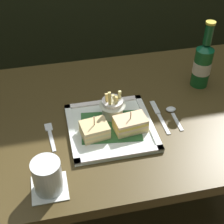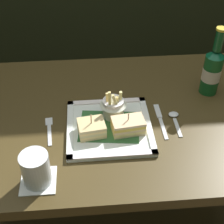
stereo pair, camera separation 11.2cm
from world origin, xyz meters
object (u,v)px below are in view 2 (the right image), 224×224
(sandwich_half_left, at_px, (92,128))
(fork, at_px, (49,129))
(beer_bottle, at_px, (212,70))
(water_glass, at_px, (36,171))
(dining_table, at_px, (114,142))
(fries_cup, at_px, (113,105))
(spoon, at_px, (174,118))
(square_plate, at_px, (109,127))
(knife, at_px, (160,120))
(sandwich_half_right, at_px, (128,126))

(sandwich_half_left, relative_size, fork, 0.70)
(beer_bottle, distance_m, fork, 0.62)
(beer_bottle, bearing_deg, water_glass, -148.10)
(dining_table, xyz_separation_m, fries_cup, (-0.01, -0.02, 0.20))
(beer_bottle, bearing_deg, spoon, -138.08)
(fries_cup, distance_m, spoon, 0.22)
(square_plate, height_order, spoon, square_plate)
(fork, relative_size, knife, 0.77)
(sandwich_half_right, relative_size, fries_cup, 0.97)
(dining_table, height_order, spoon, spoon)
(square_plate, xyz_separation_m, water_glass, (-0.22, -0.20, 0.04))
(beer_bottle, distance_m, spoon, 0.23)
(beer_bottle, bearing_deg, fries_cup, -161.78)
(fries_cup, bearing_deg, beer_bottle, 18.22)
(sandwich_half_left, relative_size, water_glass, 0.94)
(sandwich_half_left, bearing_deg, knife, 13.25)
(beer_bottle, xyz_separation_m, water_glass, (-0.60, -0.38, -0.05))
(square_plate, relative_size, beer_bottle, 1.07)
(square_plate, bearing_deg, water_glass, -137.21)
(sandwich_half_left, xyz_separation_m, fries_cup, (0.08, 0.08, 0.02))
(fries_cup, bearing_deg, square_plate, -108.35)
(sandwich_half_right, bearing_deg, beer_bottle, 31.68)
(dining_table, relative_size, spoon, 11.42)
(sandwich_half_left, bearing_deg, beer_bottle, 24.48)
(sandwich_half_left, distance_m, spoon, 0.29)
(square_plate, bearing_deg, sandwich_half_right, -25.17)
(sandwich_half_right, xyz_separation_m, fork, (-0.26, 0.04, -0.03))
(sandwich_half_right, relative_size, knife, 0.63)
(beer_bottle, height_order, spoon, beer_bottle)
(dining_table, relative_size, square_plate, 5.03)
(fork, bearing_deg, dining_table, 15.74)
(knife, height_order, spoon, spoon)
(sandwich_half_left, bearing_deg, fork, 164.24)
(square_plate, bearing_deg, fork, 176.52)
(beer_bottle, height_order, water_glass, beer_bottle)
(fries_cup, bearing_deg, knife, -9.08)
(square_plate, xyz_separation_m, knife, (0.18, 0.03, -0.00))
(square_plate, xyz_separation_m, fork, (-0.20, 0.01, -0.00))
(fries_cup, height_order, beer_bottle, beer_bottle)
(square_plate, height_order, beer_bottle, beer_bottle)
(spoon, bearing_deg, sandwich_half_right, -160.68)
(knife, bearing_deg, dining_table, 163.07)
(dining_table, bearing_deg, square_plate, -108.11)
(fries_cup, height_order, spoon, fries_cup)
(sandwich_half_right, bearing_deg, dining_table, 108.33)
(dining_table, bearing_deg, fries_cup, -107.48)
(sandwich_half_right, height_order, water_glass, water_glass)
(fork, bearing_deg, fries_cup, 10.92)
(sandwich_half_right, height_order, knife, sandwich_half_right)
(fries_cup, height_order, knife, fries_cup)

